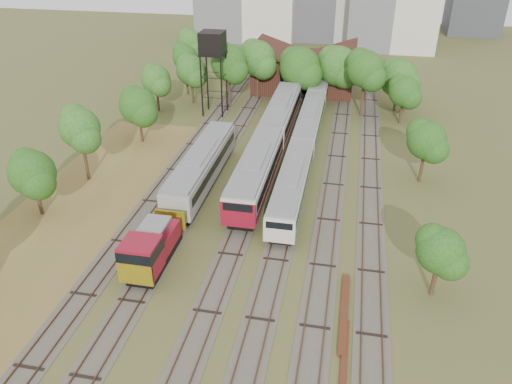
% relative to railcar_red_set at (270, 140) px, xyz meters
% --- Properties ---
extents(ground, '(240.00, 240.00, 0.00)m').
position_rel_railcar_red_set_xyz_m(ground, '(2.00, -30.73, -2.16)').
color(ground, '#475123').
rests_on(ground, ground).
extents(dry_grass_patch, '(14.00, 60.00, 0.04)m').
position_rel_railcar_red_set_xyz_m(dry_grass_patch, '(-16.00, -22.73, -2.14)').
color(dry_grass_patch, brown).
rests_on(dry_grass_patch, ground).
extents(tracks, '(24.60, 80.00, 0.19)m').
position_rel_railcar_red_set_xyz_m(tracks, '(1.33, -5.73, -2.12)').
color(tracks, '#4C473D').
rests_on(tracks, ground).
extents(railcar_red_set, '(3.29, 34.58, 4.08)m').
position_rel_railcar_red_set_xyz_m(railcar_red_set, '(0.00, 0.00, 0.00)').
color(railcar_red_set, black).
rests_on(railcar_red_set, ground).
extents(railcar_green_set, '(2.82, 52.08, 3.49)m').
position_rel_railcar_red_set_xyz_m(railcar_green_set, '(4.00, 7.21, -0.31)').
color(railcar_green_set, black).
rests_on(railcar_green_set, ground).
extents(railcar_rear, '(2.86, 16.08, 3.53)m').
position_rel_railcar_red_set_xyz_m(railcar_rear, '(0.00, 27.25, -0.29)').
color(railcar_rear, black).
rests_on(railcar_rear, ground).
extents(shunter_locomotive, '(2.88, 8.10, 3.78)m').
position_rel_railcar_red_set_xyz_m(shunter_locomotive, '(-6.00, -23.29, -0.33)').
color(shunter_locomotive, black).
rests_on(shunter_locomotive, ground).
extents(old_grey_coach, '(3.12, 18.00, 3.87)m').
position_rel_railcar_red_set_xyz_m(old_grey_coach, '(-6.00, -8.37, -0.05)').
color(old_grey_coach, black).
rests_on(old_grey_coach, ground).
extents(water_tower, '(3.40, 3.40, 11.75)m').
position_rel_railcar_red_set_xyz_m(water_tower, '(-10.43, 13.09, 7.75)').
color(water_tower, black).
rests_on(water_tower, ground).
extents(rail_pile_near, '(0.57, 8.50, 0.28)m').
position_rel_railcar_red_set_xyz_m(rail_pile_near, '(10.00, -25.72, -2.01)').
color(rail_pile_near, '#5A2C19').
rests_on(rail_pile_near, ground).
extents(rail_pile_far, '(0.45, 7.24, 0.24)m').
position_rel_railcar_red_set_xyz_m(rail_pile_far, '(10.20, -30.25, -2.04)').
color(rail_pile_far, '#5A2C19').
rests_on(rail_pile_far, ground).
extents(maintenance_shed, '(16.45, 11.55, 7.58)m').
position_rel_railcar_red_set_xyz_m(maintenance_shed, '(1.00, 27.25, 0.76)').
color(maintenance_shed, '#321812').
rests_on(maintenance_shed, ground).
extents(tree_band_left, '(7.37, 73.92, 8.28)m').
position_rel_railcar_red_set_xyz_m(tree_band_left, '(-18.71, -6.55, 3.14)').
color(tree_band_left, '#382616').
rests_on(tree_band_left, ground).
extents(tree_band_far, '(35.58, 11.15, 9.38)m').
position_rel_railcar_red_set_xyz_m(tree_band_far, '(1.78, 19.31, 3.66)').
color(tree_band_far, '#382616').
rests_on(tree_band_far, ground).
extents(tree_band_right, '(5.40, 40.46, 7.02)m').
position_rel_railcar_red_set_xyz_m(tree_band_right, '(16.63, -0.92, 2.44)').
color(tree_band_right, '#382616').
rests_on(tree_band_right, ground).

